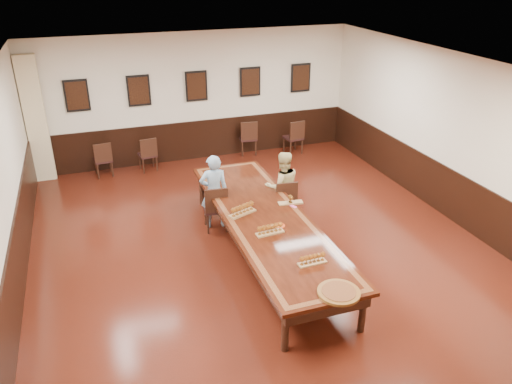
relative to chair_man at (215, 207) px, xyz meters
name	(u,v)px	position (x,y,z in m)	size (l,w,h in m)	color
floor	(265,255)	(0.58, -1.20, -0.47)	(8.00, 10.00, 0.02)	black
ceiling	(267,73)	(0.58, -1.20, 2.75)	(8.00, 10.00, 0.02)	white
wall_back	(196,97)	(0.58, 3.81, 1.14)	(8.00, 0.02, 3.20)	beige
wall_right	(466,144)	(4.59, -1.20, 1.14)	(0.02, 10.00, 3.20)	beige
chair_man	(215,207)	(0.00, 0.00, 0.00)	(0.43, 0.47, 0.93)	black
chair_woman	(284,200)	(1.34, -0.15, -0.01)	(0.43, 0.47, 0.91)	black
spare_chair_a	(103,159)	(-1.85, 3.39, -0.03)	(0.40, 0.44, 0.86)	black
spare_chair_b	(147,154)	(-0.81, 3.37, -0.03)	(0.40, 0.44, 0.86)	black
spare_chair_c	(248,137)	(1.87, 3.64, 0.00)	(0.44, 0.48, 0.93)	black
spare_chair_d	(293,136)	(3.03, 3.30, 0.00)	(0.43, 0.47, 0.92)	black
person_man	(214,192)	(0.01, 0.10, 0.28)	(0.54, 0.36, 1.48)	teal
person_woman	(282,186)	(1.35, -0.06, 0.25)	(0.71, 0.55, 1.43)	beige
pink_phone	(293,207)	(1.18, -1.00, 0.29)	(0.06, 0.13, 0.01)	#EF4F9E
curtain	(36,120)	(-3.17, 3.62, 0.99)	(0.45, 0.18, 2.90)	beige
wainscoting	(266,230)	(0.58, -1.20, 0.04)	(8.00, 10.00, 1.00)	black
conference_table	(266,224)	(0.58, -1.20, 0.15)	(1.40, 5.00, 0.76)	black
posters	(196,86)	(0.58, 3.74, 1.44)	(6.14, 0.04, 0.74)	black
flight_a	(242,210)	(0.24, -0.97, 0.37)	(0.53, 0.33, 0.19)	olive
flight_b	(291,200)	(1.18, -0.86, 0.36)	(0.46, 0.19, 0.17)	olive
flight_c	(270,229)	(0.44, -1.75, 0.37)	(0.47, 0.18, 0.17)	olive
flight_d	(312,259)	(0.72, -2.77, 0.36)	(0.43, 0.15, 0.16)	olive
red_plate_grp	(279,226)	(0.68, -1.58, 0.30)	(0.19, 0.19, 0.02)	red
carved_platter	(339,292)	(0.75, -3.53, 0.31)	(0.69, 0.69, 0.05)	#5E3612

